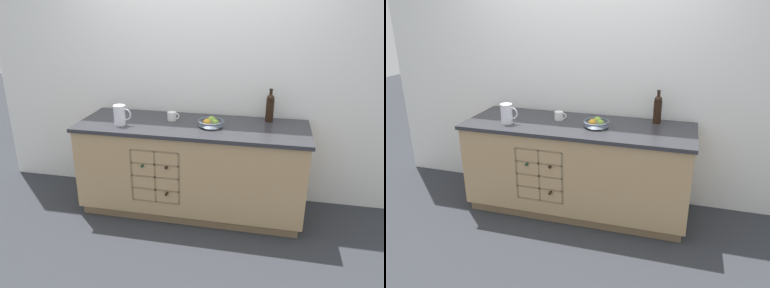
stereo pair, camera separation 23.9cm
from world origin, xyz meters
TOP-DOWN VIEW (x-y plane):
  - ground_plane at (0.00, 0.00)m, footprint 14.00×14.00m
  - back_wall at (0.00, 0.42)m, footprint 4.50×0.06m
  - kitchen_island at (-0.00, -0.00)m, footprint 2.14×0.76m
  - fruit_bowl at (0.18, -0.03)m, footprint 0.24×0.24m
  - white_pitcher at (-0.64, -0.15)m, footprint 0.17×0.11m
  - ceramic_mug at (-0.21, 0.09)m, footprint 0.12×0.08m
  - standing_wine_bottle at (0.70, 0.25)m, footprint 0.08×0.08m

SIDE VIEW (x-z plane):
  - ground_plane at x=0.00m, z-range 0.00..0.00m
  - kitchen_island at x=0.00m, z-range 0.01..0.89m
  - fruit_bowl at x=0.18m, z-range 0.88..0.97m
  - ceramic_mug at x=-0.21m, z-range 0.88..0.97m
  - white_pitcher at x=-0.64m, z-range 0.89..1.07m
  - standing_wine_bottle at x=0.70m, z-range 0.87..1.18m
  - back_wall at x=0.00m, z-range 0.00..2.55m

